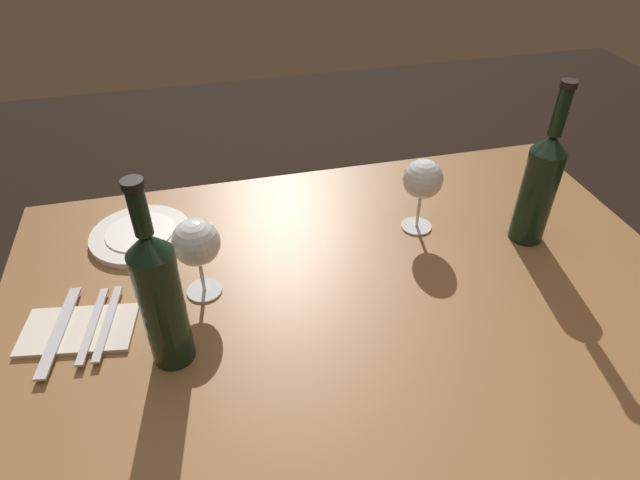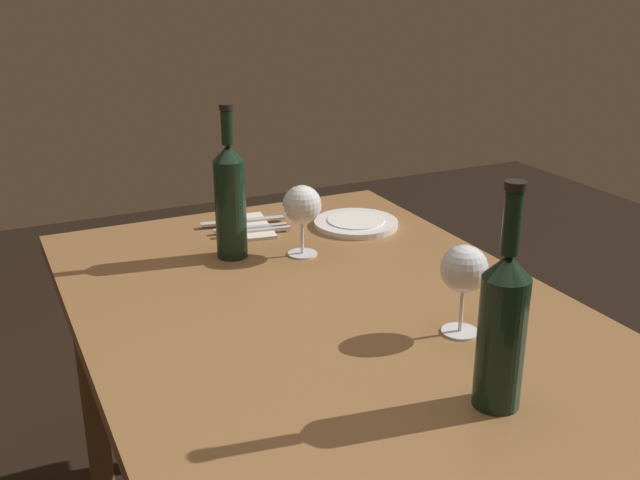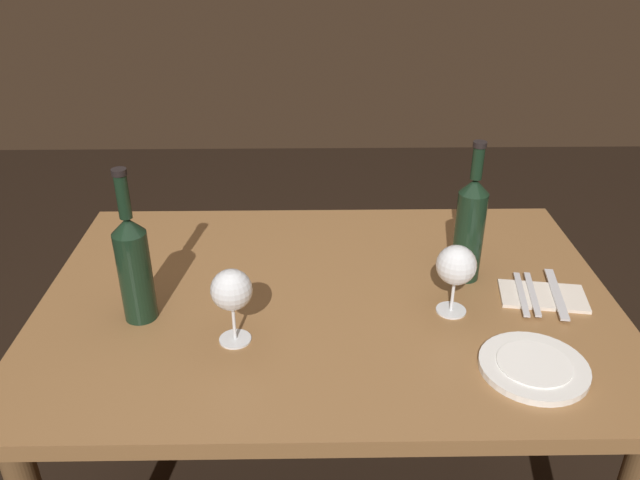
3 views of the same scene
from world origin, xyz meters
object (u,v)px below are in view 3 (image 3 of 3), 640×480
object	(u,v)px
fork_outer	(521,294)
table_knife	(556,293)
wine_glass_left	(456,267)
wine_bottle	(134,265)
dinner_plate	(534,367)
folded_napkin	(543,296)
fork_inner	(532,294)
wine_bottle_second	(470,226)
wine_glass_right	(232,291)

from	to	relation	value
fork_outer	table_knife	distance (m)	0.08
table_knife	wine_glass_left	bearing A→B (deg)	-168.52
wine_bottle	dinner_plate	size ratio (longest dim) A/B	1.64
wine_bottle	folded_napkin	size ratio (longest dim) A/B	1.68
folded_napkin	fork_inner	xyz separation A→B (m)	(-0.03, 0.00, 0.01)
wine_glass_left	wine_bottle	size ratio (longest dim) A/B	0.47
folded_napkin	table_knife	world-z (taller)	table_knife
folded_napkin	fork_outer	bearing A→B (deg)	180.00
wine_glass_left	fork_inner	world-z (taller)	wine_glass_left
wine_glass_left	table_knife	world-z (taller)	wine_glass_left
folded_napkin	wine_bottle_second	bearing A→B (deg)	149.77
wine_glass_right	wine_bottle	xyz separation A→B (m)	(-0.21, 0.09, 0.01)
wine_glass_right	table_knife	bearing A→B (deg)	11.63
wine_glass_left	wine_bottle_second	bearing A→B (deg)	67.74
wine_glass_left	fork_outer	size ratio (longest dim) A/B	0.89
wine_bottle_second	wine_bottle	bearing A→B (deg)	-168.20
dinner_plate	table_knife	size ratio (longest dim) A/B	0.99
wine_bottle_second	fork_inner	size ratio (longest dim) A/B	1.89
wine_bottle_second	dinner_plate	distance (m)	0.37
dinner_plate	folded_napkin	bearing A→B (deg)	68.23
dinner_plate	table_knife	distance (m)	0.28
wine_bottle_second	wine_glass_left	bearing A→B (deg)	-112.26
wine_glass_right	table_knife	size ratio (longest dim) A/B	0.78
fork_outer	fork_inner	bearing A→B (deg)	0.00
wine_bottle_second	folded_napkin	xyz separation A→B (m)	(0.16, -0.09, -0.13)
dinner_plate	wine_bottle_second	bearing A→B (deg)	99.96
wine_glass_right	fork_outer	distance (m)	0.66
wine_bottle	table_knife	bearing A→B (deg)	3.70
wine_bottle_second	table_knife	world-z (taller)	wine_bottle_second
wine_glass_left	folded_napkin	world-z (taller)	wine_glass_left
fork_inner	table_knife	xyz separation A→B (m)	(0.05, 0.00, 0.00)
wine_glass_left	fork_inner	xyz separation A→B (m)	(0.19, 0.05, -0.10)
wine_glass_right	dinner_plate	bearing A→B (deg)	-10.07
wine_bottle	table_knife	distance (m)	0.93
wine_bottle	wine_bottle_second	world-z (taller)	wine_bottle
wine_glass_left	fork_inner	size ratio (longest dim) A/B	0.89
dinner_plate	folded_napkin	world-z (taller)	dinner_plate
wine_glass_left	wine_bottle	distance (m)	0.68
fork_outer	folded_napkin	bearing A→B (deg)	0.00
fork_inner	wine_bottle	bearing A→B (deg)	-176.06
folded_napkin	table_knife	bearing A→B (deg)	0.00
wine_glass_right	folded_napkin	distance (m)	0.71
folded_napkin	fork_inner	distance (m)	0.03
dinner_plate	fork_outer	xyz separation A→B (m)	(0.05, 0.25, 0.00)
wine_glass_right	wine_bottle_second	world-z (taller)	wine_bottle_second
wine_bottle	wine_bottle_second	size ratio (longest dim) A/B	1.01
fork_inner	table_knife	bearing A→B (deg)	0.00
table_knife	wine_glass_right	bearing A→B (deg)	-168.37
wine_glass_left	table_knife	distance (m)	0.27
wine_glass_right	table_knife	distance (m)	0.74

